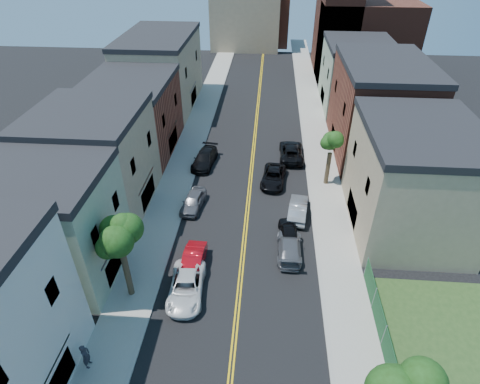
% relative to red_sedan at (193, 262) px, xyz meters
% --- Properties ---
extents(sidewalk_left, '(3.20, 100.00, 0.15)m').
position_rel_red_sedan_xyz_m(sidewalk_left, '(-4.10, 23.13, -0.66)').
color(sidewalk_left, gray).
rests_on(sidewalk_left, ground).
extents(sidewalk_right, '(3.20, 100.00, 0.15)m').
position_rel_red_sedan_xyz_m(sidewalk_right, '(11.70, 23.13, -0.66)').
color(sidewalk_right, gray).
rests_on(sidewalk_right, ground).
extents(curb_left, '(0.30, 100.00, 0.15)m').
position_rel_red_sedan_xyz_m(curb_left, '(-2.35, 23.13, -0.66)').
color(curb_left, gray).
rests_on(curb_left, ground).
extents(curb_right, '(0.30, 100.00, 0.15)m').
position_rel_red_sedan_xyz_m(curb_right, '(9.95, 23.13, -0.66)').
color(curb_right, gray).
rests_on(curb_right, ground).
extents(bldg_left_palegrn, '(9.00, 8.00, 8.50)m').
position_rel_red_sedan_xyz_m(bldg_left_palegrn, '(-10.20, -0.87, 3.52)').
color(bldg_left_palegrn, gray).
rests_on(bldg_left_palegrn, ground).
extents(bldg_left_tan_near, '(9.00, 10.00, 9.00)m').
position_rel_red_sedan_xyz_m(bldg_left_tan_near, '(-10.20, 8.13, 3.77)').
color(bldg_left_tan_near, '#998466').
rests_on(bldg_left_tan_near, ground).
extents(bldg_left_brick, '(9.00, 12.00, 8.00)m').
position_rel_red_sedan_xyz_m(bldg_left_brick, '(-10.20, 19.13, 3.27)').
color(bldg_left_brick, brown).
rests_on(bldg_left_brick, ground).
extents(bldg_left_tan_far, '(9.00, 16.00, 9.50)m').
position_rel_red_sedan_xyz_m(bldg_left_tan_far, '(-10.20, 33.13, 4.02)').
color(bldg_left_tan_far, '#998466').
rests_on(bldg_left_tan_far, ground).
extents(bldg_right_tan, '(9.00, 12.00, 9.00)m').
position_rel_red_sedan_xyz_m(bldg_right_tan, '(17.80, 7.13, 3.77)').
color(bldg_right_tan, '#998466').
rests_on(bldg_right_tan, ground).
extents(bldg_right_brick, '(9.00, 14.00, 10.00)m').
position_rel_red_sedan_xyz_m(bldg_right_brick, '(17.80, 21.13, 4.27)').
color(bldg_right_brick, brown).
rests_on(bldg_right_brick, ground).
extents(bldg_right_palegrn, '(9.00, 12.00, 8.50)m').
position_rel_red_sedan_xyz_m(bldg_right_palegrn, '(17.80, 35.13, 3.52)').
color(bldg_right_palegrn, gray).
rests_on(bldg_right_palegrn, ground).
extents(church, '(16.20, 14.20, 22.60)m').
position_rel_red_sedan_xyz_m(church, '(20.13, 50.20, 6.51)').
color(church, '#4C2319').
rests_on(church, ground).
extents(backdrop_left, '(14.00, 8.00, 12.00)m').
position_rel_red_sedan_xyz_m(backdrop_left, '(-0.20, 65.13, 5.27)').
color(backdrop_left, '#998466').
rests_on(backdrop_left, ground).
extents(backdrop_center, '(10.00, 8.00, 10.00)m').
position_rel_red_sedan_xyz_m(backdrop_center, '(3.80, 69.13, 4.27)').
color(backdrop_center, brown).
rests_on(backdrop_center, ground).
extents(fence_right, '(0.04, 15.00, 1.90)m').
position_rel_red_sedan_xyz_m(fence_right, '(13.30, -7.37, 0.37)').
color(fence_right, '#143F1E').
rests_on(fence_right, sidewalk_right).
extents(tree_left_mid, '(5.20, 5.20, 9.29)m').
position_rel_red_sedan_xyz_m(tree_left_mid, '(-4.08, -2.86, 5.85)').
color(tree_left_mid, '#362C1B').
rests_on(tree_left_mid, sidewalk_left).
extents(tree_right_far, '(4.40, 4.40, 8.03)m').
position_rel_red_sedan_xyz_m(tree_right_far, '(11.72, 13.14, 5.02)').
color(tree_right_far, '#362C1B').
rests_on(tree_right_far, sidewalk_right).
extents(red_sedan, '(1.68, 4.49, 1.46)m').
position_rel_red_sedan_xyz_m(red_sedan, '(0.00, 0.00, 0.00)').
color(red_sedan, red).
rests_on(red_sedan, ground).
extents(white_pickup, '(2.73, 5.44, 1.48)m').
position_rel_red_sedan_xyz_m(white_pickup, '(-0.04, -2.50, 0.01)').
color(white_pickup, silver).
rests_on(white_pickup, ground).
extents(grey_car_left, '(2.29, 4.51, 1.47)m').
position_rel_red_sedan_xyz_m(grey_car_left, '(-1.39, 8.04, 0.00)').
color(grey_car_left, '#54565C').
rests_on(grey_car_left, ground).
extents(black_car_left, '(2.77, 5.50, 1.53)m').
position_rel_red_sedan_xyz_m(black_car_left, '(-1.51, 16.10, 0.03)').
color(black_car_left, black).
rests_on(black_car_left, ground).
extents(grey_car_right, '(2.04, 4.93, 1.42)m').
position_rel_red_sedan_xyz_m(grey_car_right, '(7.60, 2.40, -0.02)').
color(grey_car_right, '#55575D').
rests_on(grey_car_right, ground).
extents(black_car_right, '(1.86, 4.09, 1.36)m').
position_rel_red_sedan_xyz_m(black_car_right, '(7.60, 4.32, -0.05)').
color(black_car_right, black).
rests_on(black_car_right, ground).
extents(silver_car_right, '(2.19, 4.80, 1.53)m').
position_rel_red_sedan_xyz_m(silver_car_right, '(8.52, 7.54, 0.03)').
color(silver_car_right, '#9D9FA5').
rests_on(silver_car_right, ground).
extents(dark_car_right_far, '(2.66, 5.72, 1.59)m').
position_rel_red_sedan_xyz_m(dark_car_right_far, '(8.23, 18.44, 0.06)').
color(dark_car_right_far, black).
rests_on(dark_car_right_far, ground).
extents(black_suv_lane, '(2.88, 5.29, 1.41)m').
position_rel_red_sedan_xyz_m(black_suv_lane, '(6.22, 13.01, -0.03)').
color(black_suv_lane, black).
rests_on(black_suv_lane, ground).
extents(pedestrian_left, '(0.47, 0.71, 1.91)m').
position_rel_red_sedan_xyz_m(pedestrian_left, '(-4.98, -8.67, 0.37)').
color(pedestrian_left, '#292830').
rests_on(pedestrian_left, sidewalk_left).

